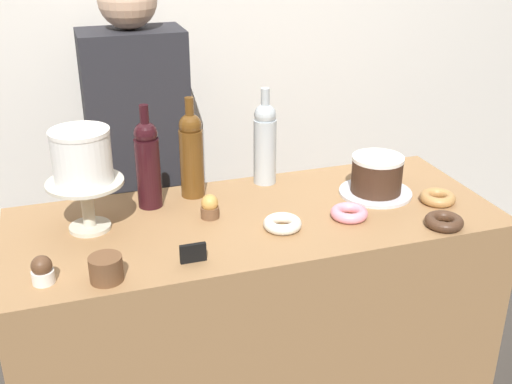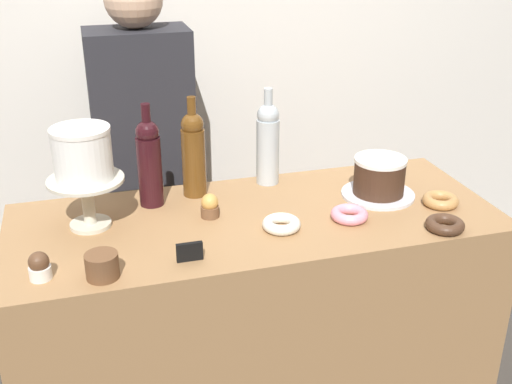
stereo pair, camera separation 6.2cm
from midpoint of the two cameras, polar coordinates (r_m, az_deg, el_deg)
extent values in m
cube|color=silver|center=(2.60, -4.75, 13.58)|extent=(6.00, 0.05, 2.60)
cube|color=#997047|center=(2.16, 0.85, -13.28)|extent=(1.47, 0.59, 0.93)
cylinder|color=beige|center=(1.91, -13.75, -2.83)|extent=(0.12, 0.12, 0.01)
cylinder|color=beige|center=(1.88, -13.96, -0.91)|extent=(0.04, 0.04, 0.13)
cylinder|color=beige|center=(1.85, -14.18, 1.04)|extent=(0.22, 0.22, 0.01)
cylinder|color=white|center=(1.82, -14.41, 3.19)|extent=(0.16, 0.16, 0.14)
cylinder|color=white|center=(1.80, -14.66, 5.43)|extent=(0.17, 0.17, 0.01)
cylinder|color=silver|center=(2.09, 11.75, -0.20)|extent=(0.24, 0.24, 0.01)
cylinder|color=#3D2619|center=(2.06, 11.89, 1.28)|extent=(0.16, 0.16, 0.11)
cylinder|color=white|center=(2.04, 12.03, 2.82)|extent=(0.17, 0.17, 0.01)
cylinder|color=#5B3814|center=(2.02, -4.74, 2.65)|extent=(0.08, 0.08, 0.22)
sphere|color=#5B3814|center=(1.98, -4.86, 6.08)|extent=(0.07, 0.07, 0.07)
cylinder|color=#5B3814|center=(1.96, -4.92, 7.49)|extent=(0.03, 0.03, 0.08)
cylinder|color=#B2BCC1|center=(2.11, 1.91, 3.65)|extent=(0.08, 0.08, 0.22)
sphere|color=#B2BCC1|center=(2.07, 1.96, 6.95)|extent=(0.07, 0.07, 0.07)
cylinder|color=#B2BCC1|center=(2.05, 1.98, 8.30)|extent=(0.03, 0.03, 0.08)
cylinder|color=black|center=(1.97, -8.63, 1.83)|extent=(0.08, 0.08, 0.22)
sphere|color=black|center=(1.92, -8.86, 5.34)|extent=(0.07, 0.07, 0.07)
cylinder|color=black|center=(1.91, -8.96, 6.78)|extent=(0.03, 0.03, 0.08)
cylinder|color=brown|center=(1.90, -3.23, -1.77)|extent=(0.06, 0.06, 0.03)
sphere|color=#CC9347|center=(1.89, -3.25, -0.92)|extent=(0.05, 0.05, 0.05)
cylinder|color=white|center=(1.67, -17.84, -6.93)|extent=(0.06, 0.06, 0.03)
sphere|color=brown|center=(1.66, -17.97, -6.00)|extent=(0.05, 0.05, 0.05)
torus|color=silver|center=(1.83, 3.28, -2.91)|extent=(0.11, 0.11, 0.03)
torus|color=#472D1E|center=(1.92, 17.55, -2.82)|extent=(0.11, 0.11, 0.03)
torus|color=#B27F47|center=(2.07, 17.11, -0.73)|extent=(0.11, 0.11, 0.03)
torus|color=pink|center=(1.91, 9.34, -2.02)|extent=(0.11, 0.11, 0.03)
cylinder|color=brown|center=(1.64, -12.54, -7.34)|extent=(0.08, 0.08, 0.01)
cylinder|color=brown|center=(1.64, -12.58, -7.01)|extent=(0.08, 0.08, 0.01)
cylinder|color=brown|center=(1.63, -12.61, -6.68)|extent=(0.08, 0.08, 0.01)
cylinder|color=brown|center=(1.63, -12.65, -6.35)|extent=(0.08, 0.08, 0.01)
cylinder|color=brown|center=(1.62, -12.68, -6.01)|extent=(0.08, 0.08, 0.01)
cylinder|color=brown|center=(1.62, -12.72, -5.67)|extent=(0.08, 0.08, 0.01)
cube|color=black|center=(1.67, -4.94, -5.40)|extent=(0.07, 0.01, 0.05)
cube|color=black|center=(2.61, -8.46, -7.25)|extent=(0.28, 0.18, 0.85)
cube|color=#232328|center=(2.33, -9.51, 7.62)|extent=(0.36, 0.22, 0.55)
camera|label=1|loc=(0.03, -89.05, 0.43)|focal=44.41mm
camera|label=2|loc=(0.03, 90.95, -0.43)|focal=44.41mm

